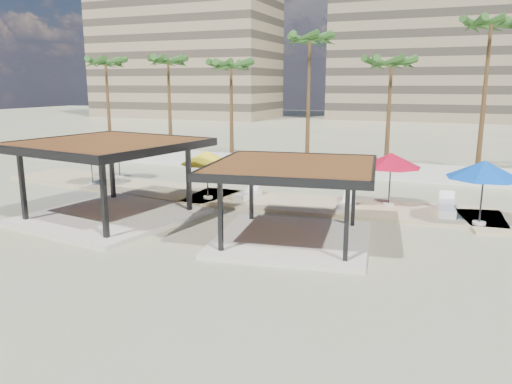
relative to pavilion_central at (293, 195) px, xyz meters
The scene contains 21 objects.
ground 2.75m from the pavilion_central, 152.85° to the right, with size 200.00×200.00×0.00m, color tan.
promenade 7.03m from the pavilion_central, 87.87° to the left, with size 44.45×7.97×0.24m.
boundary_wall 15.26m from the pavilion_central, 96.60° to the left, with size 56.00×0.30×1.20m, color silver.
building_west 81.21m from the pavilion_central, 123.10° to the left, with size 34.00×16.00×32.40m.
building_mid 78.12m from the pavilion_central, 88.33° to the left, with size 38.00×16.00×30.40m.
pavilion_central is the anchor object (origin of this frame).
pavilion_west 9.11m from the pavilion_central, behind, with size 8.41×8.41×3.73m.
umbrella_a 17.03m from the pavilion_central, 150.81° to the left, with size 3.57×3.57×2.42m.
umbrella_b 8.11m from the pavilion_central, 142.73° to the left, with size 3.70×3.70×2.62m.
umbrella_c 7.60m from the pavilion_central, 67.57° to the left, with size 4.03×4.03×2.73m.
umbrella_d 8.66m from the pavilion_central, 34.61° to the left, with size 3.93×3.93×2.88m.
umbrella_f 15.83m from the pavilion_central, 159.40° to the left, with size 3.41×3.41×2.30m.
lounger_a 7.62m from the pavilion_central, 127.24° to the left, with size 0.96×2.24×0.82m.
lounger_b 5.88m from the pavilion_central, 79.73° to the left, with size 0.64×1.87×0.71m.
lounger_c 8.76m from the pavilion_central, 48.59° to the left, with size 0.91×2.39×0.89m.
palm_a 29.24m from the pavilion_central, 142.58° to the left, with size 3.00×3.00×8.95m.
palm_b 25.15m from the pavilion_central, 133.25° to the left, with size 3.00×3.00×8.98m.
palm_c 21.01m from the pavilion_central, 122.00° to the left, with size 3.00×3.00×8.52m.
palm_d 19.95m from the pavilion_central, 104.77° to the left, with size 3.00×3.00×10.33m.
palm_e 18.39m from the pavilion_central, 85.91° to the left, with size 3.00×3.00×8.54m.
palm_f 20.61m from the pavilion_central, 67.72° to the left, with size 3.00×3.00×10.87m.
Camera 1 is at (7.80, -17.68, 6.29)m, focal length 35.00 mm.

